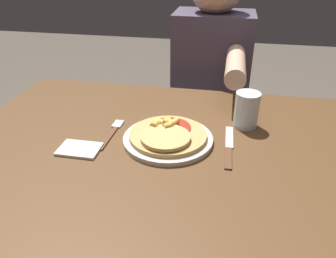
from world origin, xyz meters
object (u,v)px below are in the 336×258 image
object	(u,v)px
dining_table	(157,177)
fork	(112,132)
pizza	(167,134)
knife	(229,147)
drinking_glass	(247,110)
plate	(168,139)
person_diner	(211,79)

from	to	relation	value
dining_table	fork	world-z (taller)	fork
pizza	knife	distance (m)	0.18
pizza	drinking_glass	world-z (taller)	drinking_glass
pizza	plate	bearing A→B (deg)	71.79
fork	person_diner	size ratio (longest dim) A/B	0.15
dining_table	drinking_glass	size ratio (longest dim) A/B	10.69
plate	fork	size ratio (longest dim) A/B	1.46
person_diner	fork	bearing A→B (deg)	-113.01
pizza	drinking_glass	size ratio (longest dim) A/B	2.00
person_diner	knife	bearing A→B (deg)	-81.29
dining_table	knife	size ratio (longest dim) A/B	5.35
dining_table	person_diner	bearing A→B (deg)	80.99
plate	knife	size ratio (longest dim) A/B	1.16
person_diner	pizza	bearing A→B (deg)	-97.47
fork	knife	xyz separation A→B (m)	(0.35, -0.02, 0.00)
knife	drinking_glass	bearing A→B (deg)	71.96
fork	person_diner	bearing A→B (deg)	66.99
knife	fork	bearing A→B (deg)	177.09
dining_table	pizza	size ratio (longest dim) A/B	5.34
drinking_glass	person_diner	distance (m)	0.50
dining_table	drinking_glass	xyz separation A→B (m)	(0.24, 0.18, 0.16)
dining_table	drinking_glass	bearing A→B (deg)	36.04
plate	knife	xyz separation A→B (m)	(0.17, -0.00, -0.00)
pizza	fork	xyz separation A→B (m)	(-0.17, 0.02, -0.02)
fork	plate	bearing A→B (deg)	-5.09
knife	plate	bearing A→B (deg)	179.27
fork	drinking_glass	xyz separation A→B (m)	(0.39, 0.12, 0.05)
dining_table	plate	world-z (taller)	plate
pizza	fork	distance (m)	0.17
plate	drinking_glass	bearing A→B (deg)	31.71
pizza	drinking_glass	bearing A→B (deg)	32.19
dining_table	drinking_glass	world-z (taller)	drinking_glass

